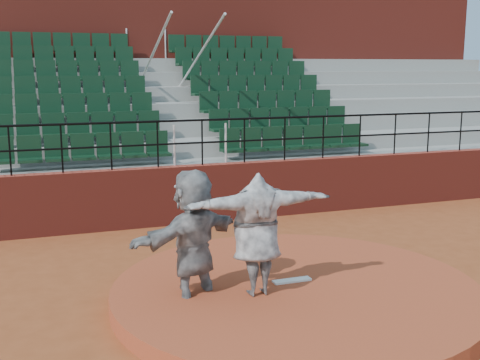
# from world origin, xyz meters

# --- Properties ---
(ground) EXTENTS (90.00, 90.00, 0.00)m
(ground) POSITION_xyz_m (0.00, 0.00, 0.00)
(ground) COLOR brown
(ground) RESTS_ON ground
(pitchers_mound) EXTENTS (5.50, 5.50, 0.25)m
(pitchers_mound) POSITION_xyz_m (0.00, 0.00, 0.12)
(pitchers_mound) COLOR #A14124
(pitchers_mound) RESTS_ON ground
(pitching_rubber) EXTENTS (0.60, 0.15, 0.03)m
(pitching_rubber) POSITION_xyz_m (0.00, 0.15, 0.27)
(pitching_rubber) COLOR white
(pitching_rubber) RESTS_ON pitchers_mound
(boundary_wall) EXTENTS (24.00, 0.30, 1.30)m
(boundary_wall) POSITION_xyz_m (0.00, 5.00, 0.65)
(boundary_wall) COLOR maroon
(boundary_wall) RESTS_ON ground
(wall_railing) EXTENTS (24.04, 0.05, 1.03)m
(wall_railing) POSITION_xyz_m (0.00, 5.00, 2.03)
(wall_railing) COLOR black
(wall_railing) RESTS_ON boundary_wall
(seating_deck) EXTENTS (24.00, 5.97, 4.63)m
(seating_deck) POSITION_xyz_m (0.00, 8.64, 1.45)
(seating_deck) COLOR gray
(seating_deck) RESTS_ON ground
(press_box_facade) EXTENTS (24.00, 3.00, 7.10)m
(press_box_facade) POSITION_xyz_m (0.00, 12.60, 3.55)
(press_box_facade) COLOR maroon
(press_box_facade) RESTS_ON ground
(pitcher) EXTENTS (2.17, 0.59, 1.77)m
(pitcher) POSITION_xyz_m (-0.68, -0.12, 1.13)
(pitcher) COLOR black
(pitcher) RESTS_ON pitchers_mound
(fielder) EXTENTS (1.98, 1.41, 2.06)m
(fielder) POSITION_xyz_m (-1.52, 0.23, 1.03)
(fielder) COLOR black
(fielder) RESTS_ON ground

